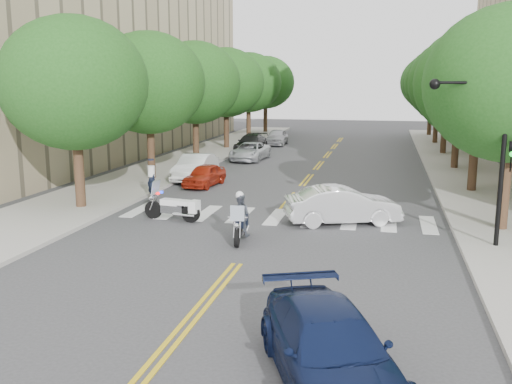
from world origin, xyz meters
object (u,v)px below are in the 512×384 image
(convertible, at_px, (343,205))
(sedan_blue, at_px, (330,349))
(motorcycle_police, at_px, (240,219))
(officer_standing, at_px, (152,184))
(motorcycle_parked, at_px, (177,207))

(convertible, bearing_deg, sedan_blue, 162.99)
(motorcycle_police, xyz_separation_m, officer_standing, (-5.87, 5.84, 0.01))
(officer_standing, bearing_deg, sedan_blue, -17.34)
(convertible, bearing_deg, motorcycle_police, 114.07)
(motorcycle_parked, bearing_deg, officer_standing, 44.64)
(motorcycle_parked, height_order, officer_standing, officer_standing)
(motorcycle_police, distance_m, motorcycle_parked, 3.98)
(sedan_blue, bearing_deg, motorcycle_police, 91.43)
(officer_standing, bearing_deg, motorcycle_police, -5.65)
(motorcycle_parked, height_order, convertible, motorcycle_parked)
(motorcycle_parked, xyz_separation_m, officer_standing, (-2.61, 3.58, 0.25))
(motorcycle_parked, bearing_deg, convertible, -72.31)
(motorcycle_police, bearing_deg, officer_standing, -52.51)
(motorcycle_police, relative_size, motorcycle_parked, 0.89)
(motorcycle_police, distance_m, officer_standing, 8.28)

